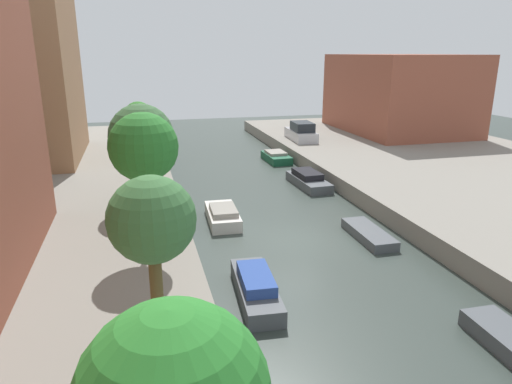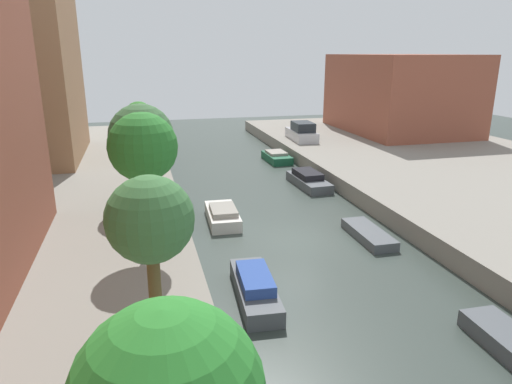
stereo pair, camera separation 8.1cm
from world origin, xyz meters
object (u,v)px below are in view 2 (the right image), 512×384
at_px(moored_boat_left_3, 223,215).
at_px(moored_boat_right_3, 308,180).
at_px(street_tree_3, 141,137).
at_px(moored_boat_right_4, 277,157).
at_px(street_tree_4, 140,122).
at_px(moored_boat_right_2, 369,234).
at_px(street_tree_2, 143,148).
at_px(street_tree_5, 139,116).
at_px(low_block_right, 400,93).
at_px(moored_boat_left_2, 255,288).
at_px(street_tree_1, 150,222).
at_px(parked_car, 302,132).

height_order(moored_boat_left_3, moored_boat_right_3, moored_boat_right_3).
relative_size(street_tree_3, moored_boat_right_4, 1.46).
distance_m(street_tree_4, moored_boat_right_2, 14.85).
bearing_deg(moored_boat_left_3, street_tree_2, -127.20).
bearing_deg(street_tree_5, street_tree_3, -90.00).
xyz_separation_m(street_tree_3, moored_boat_right_3, (10.50, 4.43, -4.11)).
relative_size(moored_boat_left_3, moored_boat_right_2, 1.03).
bearing_deg(moored_boat_right_3, street_tree_2, -135.75).
relative_size(street_tree_3, street_tree_4, 1.14).
bearing_deg(moored_boat_right_4, low_block_right, 22.29).
height_order(street_tree_3, moored_boat_right_2, street_tree_3).
height_order(street_tree_3, street_tree_5, street_tree_3).
xyz_separation_m(street_tree_4, street_tree_5, (-0.00, 6.01, -0.39)).
height_order(moored_boat_left_2, moored_boat_right_3, moored_boat_left_2).
bearing_deg(street_tree_4, moored_boat_right_2, -44.86).
relative_size(street_tree_4, street_tree_5, 1.09).
relative_size(street_tree_1, moored_boat_right_3, 1.05).
bearing_deg(street_tree_1, moored_boat_right_3, 57.47).
xyz_separation_m(street_tree_1, parked_car, (13.89, 27.19, -2.80)).
xyz_separation_m(parked_car, moored_boat_right_4, (-3.32, -3.34, -1.32)).
bearing_deg(moored_boat_left_2, parked_car, 66.50).
xyz_separation_m(street_tree_2, street_tree_3, (0.00, 5.80, -0.59)).
distance_m(moored_boat_left_3, moored_boat_right_3, 8.50).
xyz_separation_m(moored_boat_left_2, moored_boat_right_3, (6.99, 13.15, -0.02)).
bearing_deg(moored_boat_right_3, street_tree_1, -122.53).
xyz_separation_m(street_tree_5, moored_boat_left_2, (3.51, -20.07, -3.65)).
bearing_deg(street_tree_4, moored_boat_left_2, -75.98).
bearing_deg(low_block_right, street_tree_5, -165.77).
height_order(street_tree_2, moored_boat_right_2, street_tree_2).
xyz_separation_m(street_tree_2, moored_boat_left_3, (3.80, 5.00, -4.73)).
bearing_deg(moored_boat_left_3, parked_car, 57.68).
distance_m(moored_boat_left_3, moored_boat_right_4, 14.31).
bearing_deg(street_tree_4, moored_boat_right_3, -4.94).
relative_size(street_tree_4, moored_boat_right_4, 1.28).
relative_size(street_tree_2, street_tree_3, 1.06).
bearing_deg(street_tree_4, street_tree_2, -90.00).
height_order(street_tree_1, moored_boat_right_2, street_tree_1).
bearing_deg(moored_boat_left_2, street_tree_4, 104.02).
relative_size(street_tree_1, street_tree_5, 1.13).
bearing_deg(street_tree_5, moored_boat_right_4, 2.50).
height_order(street_tree_1, moored_boat_right_3, street_tree_1).
bearing_deg(moored_boat_left_2, moored_boat_right_3, 62.00).
relative_size(street_tree_3, moored_boat_left_3, 1.39).
bearing_deg(moored_boat_right_3, parked_car, 72.47).
distance_m(moored_boat_left_3, moored_boat_right_2, 7.40).
bearing_deg(street_tree_2, moored_boat_right_3, 44.25).
xyz_separation_m(low_block_right, moored_boat_left_2, (-21.24, -26.35, -4.21)).
bearing_deg(moored_boat_left_3, moored_boat_left_2, -92.08).
relative_size(street_tree_5, moored_boat_left_2, 0.96).
xyz_separation_m(low_block_right, street_tree_5, (-24.75, -6.28, -0.57)).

